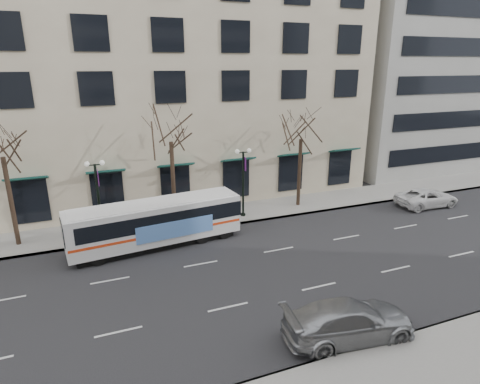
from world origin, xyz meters
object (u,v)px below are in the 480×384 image
white_pickup (427,198)px  lamp_post_left (98,195)px  tree_far_mid (170,128)px  city_bus (157,222)px  silver_car (349,321)px  tree_far_right (302,127)px  lamp_post_right (243,179)px  tree_far_left (0,141)px

white_pickup → lamp_post_left: bearing=84.9°
tree_far_mid → city_bus: (-1.78, -3.08, -5.32)m
silver_car → tree_far_right: bearing=-14.9°
tree_far_mid → lamp_post_left: (-4.99, -0.60, -3.96)m
city_bus → tree_far_mid: bearing=53.9°
city_bus → silver_car: size_ratio=1.93×
tree_far_right → lamp_post_left: 15.40m
tree_far_right → city_bus: tree_far_right is taller
tree_far_right → lamp_post_right: tree_far_right is taller
lamp_post_left → tree_far_left: bearing=173.2°
lamp_post_right → city_bus: (-6.79, -2.48, -1.36)m
tree_far_left → white_pickup: 30.51m
tree_far_right → lamp_post_left: (-14.99, -0.60, -3.48)m
tree_far_right → tree_far_left: bearing=180.0°
tree_far_left → white_pickup: size_ratio=1.64×
tree_far_left → silver_car: tree_far_left is taller
tree_far_mid → tree_far_right: size_ratio=1.06×
tree_far_mid → tree_far_left: bearing=-180.0°
tree_far_right → city_bus: size_ratio=0.74×
lamp_post_right → tree_far_left: bearing=177.7°
tree_far_left → lamp_post_right: (15.01, -0.60, -3.75)m
silver_car → white_pickup: silver_car is taller
tree_far_right → silver_car: bearing=-112.0°
tree_far_mid → lamp_post_left: 6.40m
lamp_post_left → lamp_post_right: same height
tree_far_right → lamp_post_left: tree_far_right is taller
tree_far_right → lamp_post_right: 6.11m
white_pickup → tree_far_mid: bearing=81.5°
tree_far_mid → white_pickup: bearing=-10.6°
lamp_post_left → silver_car: size_ratio=0.93×
lamp_post_right → city_bus: lamp_post_right is taller
tree_far_right → white_pickup: tree_far_right is taller
tree_far_left → tree_far_right: bearing=0.0°
tree_far_right → city_bus: 13.10m
city_bus → tree_far_left: bearing=153.4°
lamp_post_left → city_bus: lamp_post_left is taller
tree_far_left → city_bus: size_ratio=0.77×
tree_far_mid → lamp_post_right: (5.01, -0.60, -3.96)m
tree_far_mid → city_bus: tree_far_mid is taller
silver_car → tree_far_mid: bearing=21.8°
tree_far_right → silver_car: (-6.07, -15.00, -5.61)m
lamp_post_right → white_pickup: (14.68, -3.09, -2.24)m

